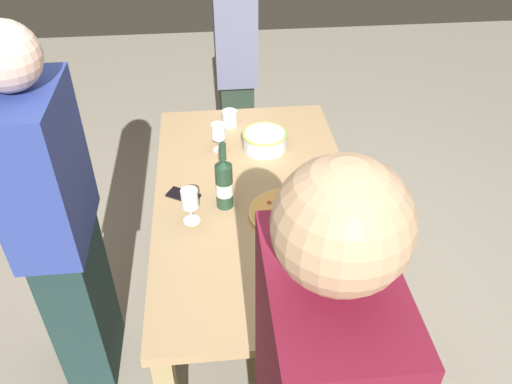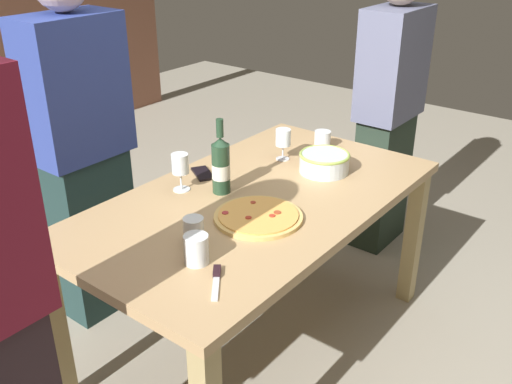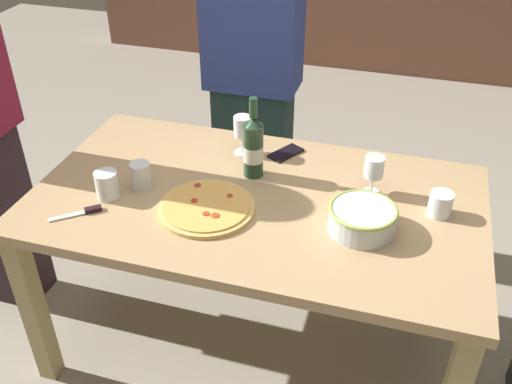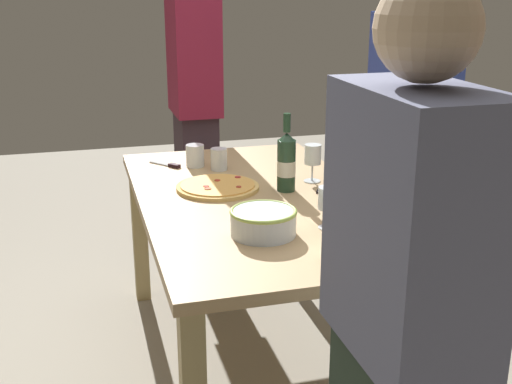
# 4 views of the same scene
# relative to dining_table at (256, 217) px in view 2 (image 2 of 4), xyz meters

# --- Properties ---
(ground_plane) EXTENTS (8.00, 8.00, 0.00)m
(ground_plane) POSITION_rel_dining_table_xyz_m (0.00, 0.00, -0.66)
(ground_plane) COLOR gray
(dining_table) EXTENTS (1.60, 0.90, 0.75)m
(dining_table) POSITION_rel_dining_table_xyz_m (0.00, 0.00, 0.00)
(dining_table) COLOR tan
(dining_table) RESTS_ON ground
(pizza) EXTENTS (0.34, 0.34, 0.02)m
(pizza) POSITION_rel_dining_table_xyz_m (-0.14, -0.12, 0.10)
(pizza) COLOR #DEB465
(pizza) RESTS_ON dining_table
(serving_bowl) EXTENTS (0.23, 0.23, 0.09)m
(serving_bowl) POSITION_rel_dining_table_xyz_m (0.39, -0.08, 0.14)
(serving_bowl) COLOR silver
(serving_bowl) RESTS_ON dining_table
(wine_bottle) EXTENTS (0.07, 0.07, 0.32)m
(wine_bottle) POSITION_rel_dining_table_xyz_m (-0.05, 0.14, 0.21)
(wine_bottle) COLOR #213E29
(wine_bottle) RESTS_ON dining_table
(wine_glass_near_pizza) EXTENTS (0.07, 0.07, 0.16)m
(wine_glass_near_pizza) POSITION_rel_dining_table_xyz_m (-0.14, 0.28, 0.20)
(wine_glass_near_pizza) COLOR white
(wine_glass_near_pizza) RESTS_ON dining_table
(wine_glass_by_bottle) EXTENTS (0.07, 0.07, 0.15)m
(wine_glass_by_bottle) POSITION_rel_dining_table_xyz_m (0.39, 0.15, 0.19)
(wine_glass_by_bottle) COLOR white
(wine_glass_by_bottle) RESTS_ON dining_table
(cup_amber) EXTENTS (0.08, 0.08, 0.09)m
(cup_amber) POSITION_rel_dining_table_xyz_m (0.63, 0.08, 0.14)
(cup_amber) COLOR white
(cup_amber) RESTS_ON dining_table
(cup_ceramic) EXTENTS (0.07, 0.07, 0.10)m
(cup_ceramic) POSITION_rel_dining_table_xyz_m (-0.42, -0.05, 0.14)
(cup_ceramic) COLOR white
(cup_ceramic) RESTS_ON dining_table
(cup_spare) EXTENTS (0.08, 0.08, 0.10)m
(cup_spare) POSITION_rel_dining_table_xyz_m (-0.50, -0.15, 0.14)
(cup_spare) COLOR white
(cup_spare) RESTS_ON dining_table
(cell_phone) EXTENTS (0.13, 0.16, 0.01)m
(cell_phone) POSITION_rel_dining_table_xyz_m (0.03, 0.32, 0.10)
(cell_phone) COLOR black
(cell_phone) RESTS_ON dining_table
(pizza_knife) EXTENTS (0.15, 0.13, 0.02)m
(pizza_knife) POSITION_rel_dining_table_xyz_m (-0.54, -0.26, 0.10)
(pizza_knife) COLOR silver
(pizza_knife) RESTS_ON dining_table
(person_guest_left) EXTENTS (0.42, 0.24, 1.65)m
(person_guest_left) POSITION_rel_dining_table_xyz_m (-0.25, 0.79, 0.18)
(person_guest_left) COLOR #1C3332
(person_guest_left) RESTS_ON ground
(person_guest_right) EXTENTS (0.41, 0.24, 1.58)m
(person_guest_right) POSITION_rel_dining_table_xyz_m (1.19, 0.01, 0.14)
(person_guest_right) COLOR #243227
(person_guest_right) RESTS_ON ground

